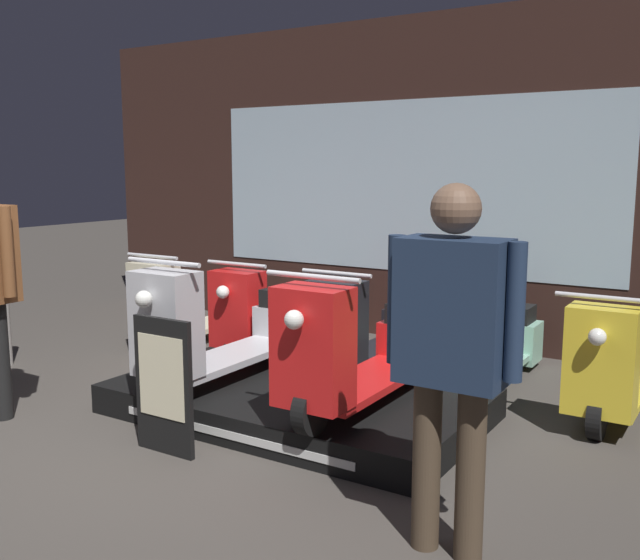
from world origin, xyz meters
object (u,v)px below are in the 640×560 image
object	(u,v)px
scooter_backrow_0	(199,306)
scooter_backrow_3	(484,345)
scooter_display_right	(364,351)
scooter_backrow_1	(279,317)
person_right_browsing	(452,338)
price_sign_board	(164,386)
scooter_backrow_2	(373,330)
street_bollard	(3,311)
scooter_backrow_4	(617,363)
scooter_display_left	(226,330)

from	to	relation	value
scooter_backrow_0	scooter_backrow_3	distance (m)	2.97
scooter_display_right	scooter_backrow_1	bearing A→B (deg)	140.30
person_right_browsing	price_sign_board	world-z (taller)	person_right_browsing
scooter_backrow_0	price_sign_board	distance (m)	2.88
scooter_backrow_2	price_sign_board	xyz separation A→B (m)	(-0.23, -2.29, 0.07)
scooter_backrow_2	person_right_browsing	bearing A→B (deg)	-55.58
scooter_backrow_1	street_bollard	world-z (taller)	street_bollard
scooter_backrow_4	scooter_backrow_3	bearing A→B (deg)	180.00
scooter_backrow_1	street_bollard	size ratio (longest dim) A/B	1.84
scooter_backrow_1	person_right_browsing	xyz separation A→B (m)	(2.67, -2.45, 0.65)
scooter_display_left	price_sign_board	size ratio (longest dim) A/B	2.11
scooter_display_right	scooter_backrow_1	xyz separation A→B (m)	(-1.64, 1.37, -0.21)
scooter_backrow_3	scooter_backrow_4	xyz separation A→B (m)	(0.99, 0.00, 0.00)
scooter_backrow_1	scooter_backrow_4	bearing A→B (deg)	0.00
scooter_backrow_0	scooter_display_right	bearing A→B (deg)	-27.38
scooter_display_left	scooter_display_right	world-z (taller)	same
scooter_backrow_4	price_sign_board	distance (m)	3.18
street_bollard	scooter_backrow_0	bearing A→B (deg)	61.58
scooter_display_left	scooter_backrow_4	xyz separation A→B (m)	(2.48, 1.37, -0.21)
person_right_browsing	scooter_display_left	bearing A→B (deg)	153.51
scooter_display_left	person_right_browsing	size ratio (longest dim) A/B	1.07
scooter_backrow_4	street_bollard	xyz separation A→B (m)	(-4.83, -1.60, 0.13)
person_right_browsing	street_bollard	size ratio (longest dim) A/B	1.72
scooter_backrow_3	street_bollard	xyz separation A→B (m)	(-3.84, -1.60, 0.13)
scooter_backrow_1	scooter_backrow_3	bearing A→B (deg)	0.00
scooter_backrow_4	scooter_display_left	bearing A→B (deg)	-151.14
scooter_display_right	street_bollard	bearing A→B (deg)	-176.19
person_right_browsing	street_bollard	xyz separation A→B (m)	(-4.52, 0.85, -0.52)
scooter_backrow_1	scooter_backrow_2	distance (m)	0.99
scooter_display_right	scooter_backrow_3	world-z (taller)	scooter_display_right
scooter_backrow_3	person_right_browsing	bearing A→B (deg)	-74.32
scooter_backrow_0	scooter_backrow_3	bearing A→B (deg)	0.00
scooter_display_left	person_right_browsing	xyz separation A→B (m)	(2.17, -1.08, 0.44)
scooter_backrow_3	scooter_backrow_4	bearing A→B (deg)	0.00
scooter_backrow_1	scooter_backrow_4	size ratio (longest dim) A/B	1.00
scooter_display_right	scooter_backrow_4	world-z (taller)	scooter_display_right
scooter_backrow_0	street_bollard	xyz separation A→B (m)	(-0.86, -1.60, 0.13)
scooter_backrow_2	street_bollard	bearing A→B (deg)	-150.69
price_sign_board	scooter_backrow_2	bearing A→B (deg)	84.22
scooter_backrow_2	person_right_browsing	size ratio (longest dim) A/B	1.07
scooter_display_right	scooter_backrow_0	world-z (taller)	scooter_display_right
scooter_backrow_2	scooter_backrow_3	size ratio (longest dim) A/B	1.00
scooter_backrow_4	price_sign_board	xyz separation A→B (m)	(-2.21, -2.29, 0.07)
scooter_display_right	price_sign_board	size ratio (longest dim) A/B	2.11
scooter_backrow_2	street_bollard	distance (m)	3.27
scooter_backrow_3	street_bollard	bearing A→B (deg)	-157.39
scooter_backrow_2	scooter_backrow_3	bearing A→B (deg)	0.00
scooter_display_right	person_right_browsing	distance (m)	1.56
scooter_backrow_2	street_bollard	world-z (taller)	street_bollard
scooter_backrow_1	street_bollard	xyz separation A→B (m)	(-1.86, -1.60, 0.13)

